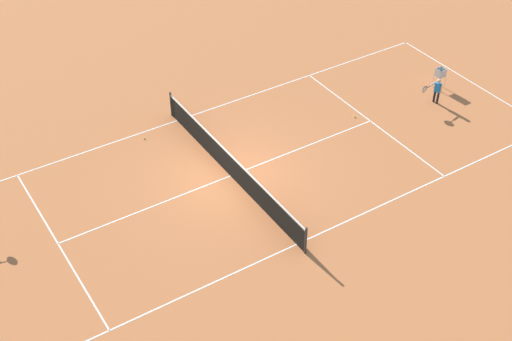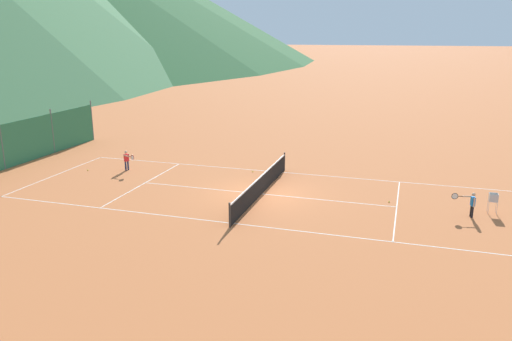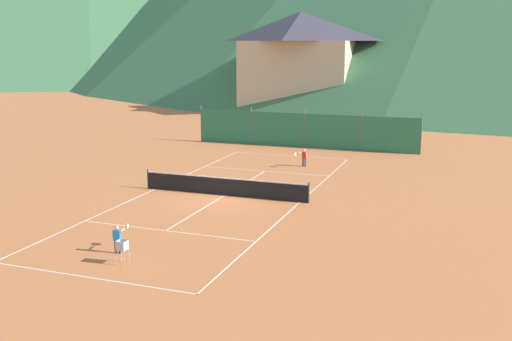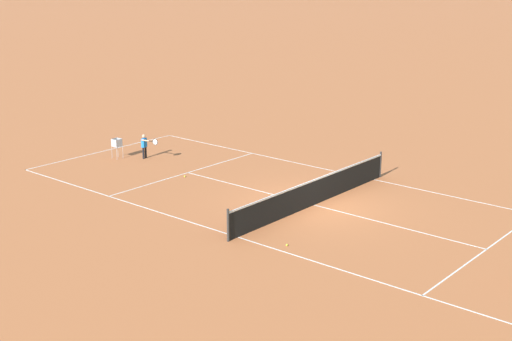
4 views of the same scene
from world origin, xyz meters
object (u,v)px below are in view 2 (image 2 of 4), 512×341
ball_hopper (493,199)px  tennis_ball_service_box (389,202)px  player_near_baseline (471,203)px  tennis_net (262,184)px  player_far_baseline (127,159)px  tennis_ball_near_corner (253,171)px  tennis_ball_mid_court (88,170)px

ball_hopper → tennis_ball_service_box: bearing=88.4°
player_near_baseline → ball_hopper: player_near_baseline is taller
tennis_net → player_near_baseline: size_ratio=8.43×
player_far_baseline → tennis_ball_service_box: size_ratio=17.25×
player_near_baseline → tennis_ball_near_corner: player_near_baseline is taller
player_near_baseline → ball_hopper: size_ratio=1.22×
tennis_ball_mid_court → ball_hopper: ball_hopper is taller
player_near_baseline → player_far_baseline: (2.26, 18.04, 0.03)m
player_near_baseline → tennis_ball_mid_court: size_ratio=16.51×
player_near_baseline → tennis_ball_mid_court: bearing=85.7°
tennis_ball_mid_court → tennis_net: bearing=-96.1°
tennis_ball_mid_court → tennis_ball_service_box: bearing=-92.1°
player_far_baseline → tennis_ball_mid_court: (-0.73, 2.14, -0.63)m
player_far_baseline → tennis_ball_mid_court: 2.35m
tennis_ball_service_box → tennis_net: bearing=95.1°
player_near_baseline → player_far_baseline: player_far_baseline is taller
tennis_net → tennis_ball_near_corner: (3.68, 1.63, -0.47)m
tennis_ball_mid_court → player_far_baseline: bearing=-71.1°
player_far_baseline → ball_hopper: (-1.47, -19.00, -0.01)m
ball_hopper → player_near_baseline: bearing=129.5°
player_near_baseline → tennis_ball_mid_court: (1.53, 20.18, -0.61)m
tennis_ball_near_corner → tennis_ball_service_box: (-3.14, -7.66, 0.00)m
tennis_ball_near_corner → ball_hopper: 12.47m
tennis_ball_service_box → ball_hopper: size_ratio=0.07×
tennis_net → tennis_ball_near_corner: size_ratio=139.09×
player_far_baseline → tennis_ball_mid_court: player_far_baseline is taller
tennis_ball_service_box → tennis_ball_mid_court: 16.79m
player_far_baseline → tennis_ball_service_box: player_far_baseline is taller
tennis_ball_mid_court → player_near_baseline: bearing=-94.3°
tennis_ball_near_corner → tennis_ball_mid_court: size_ratio=1.00×
ball_hopper → player_far_baseline: bearing=85.6°
player_far_baseline → ball_hopper: size_ratio=1.28×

